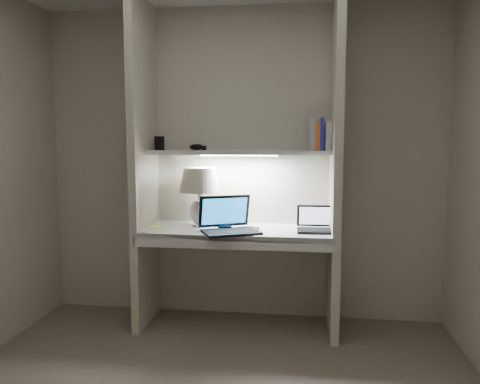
% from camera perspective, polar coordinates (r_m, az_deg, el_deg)
% --- Properties ---
extents(back_wall, '(3.20, 0.01, 2.50)m').
position_cam_1_polar(back_wall, '(3.80, 0.24, 3.41)').
color(back_wall, beige).
rests_on(back_wall, floor).
extents(alcove_panel_left, '(0.06, 0.55, 2.50)m').
position_cam_1_polar(alcove_panel_left, '(3.70, -11.62, 3.21)').
color(alcove_panel_left, beige).
rests_on(alcove_panel_left, floor).
extents(alcove_panel_right, '(0.06, 0.55, 2.50)m').
position_cam_1_polar(alcove_panel_right, '(3.50, 11.60, 3.04)').
color(alcove_panel_right, beige).
rests_on(alcove_panel_right, floor).
extents(desk, '(1.40, 0.55, 0.04)m').
position_cam_1_polar(desk, '(3.59, -0.32, -4.80)').
color(desk, white).
rests_on(desk, alcove_panel_left).
extents(desk_apron, '(1.46, 0.03, 0.10)m').
position_cam_1_polar(desk_apron, '(3.34, -0.94, -6.15)').
color(desk_apron, silver).
rests_on(desk_apron, desk).
extents(shelf, '(1.40, 0.36, 0.03)m').
position_cam_1_polar(shelf, '(3.62, -0.12, 4.85)').
color(shelf, silver).
rests_on(shelf, back_wall).
extents(strip_light, '(0.60, 0.04, 0.02)m').
position_cam_1_polar(strip_light, '(3.62, -0.12, 4.50)').
color(strip_light, white).
rests_on(strip_light, shelf).
extents(table_lamp, '(0.32, 0.32, 0.46)m').
position_cam_1_polar(table_lamp, '(3.64, -4.94, 0.62)').
color(table_lamp, white).
rests_on(table_lamp, desk).
extents(laptop_main, '(0.50, 0.48, 0.26)m').
position_cam_1_polar(laptop_main, '(3.46, -1.41, -3.90)').
color(laptop_main, black).
rests_on(laptop_main, desk).
extents(laptop_netbook, '(0.30, 0.26, 0.19)m').
position_cam_1_polar(laptop_netbook, '(3.54, 9.34, -4.02)').
color(laptop_netbook, black).
rests_on(laptop_netbook, desk).
extents(speaker, '(0.12, 0.10, 0.15)m').
position_cam_1_polar(speaker, '(3.81, -1.98, -2.68)').
color(speaker, silver).
rests_on(speaker, desk).
extents(mouse, '(0.12, 0.10, 0.04)m').
position_cam_1_polar(mouse, '(3.55, -1.84, -4.29)').
color(mouse, black).
rests_on(mouse, desk).
extents(cable_coil, '(0.12, 0.12, 0.01)m').
position_cam_1_polar(cable_coil, '(3.57, 1.54, -4.42)').
color(cable_coil, black).
rests_on(cable_coil, desk).
extents(sticky_note, '(0.09, 0.09, 0.00)m').
position_cam_1_polar(sticky_note, '(3.71, -10.25, -4.22)').
color(sticky_note, '#D8E831').
rests_on(sticky_note, desk).
extents(book_row, '(0.23, 0.16, 0.25)m').
position_cam_1_polar(book_row, '(3.61, 10.22, 6.83)').
color(book_row, white).
rests_on(book_row, shelf).
extents(shelf_box, '(0.08, 0.06, 0.11)m').
position_cam_1_polar(shelf_box, '(3.78, -9.80, 5.88)').
color(shelf_box, black).
rests_on(shelf_box, shelf).
extents(shelf_gadget, '(0.12, 0.09, 0.05)m').
position_cam_1_polar(shelf_gadget, '(3.72, -5.32, 5.48)').
color(shelf_gadget, black).
rests_on(shelf_gadget, shelf).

